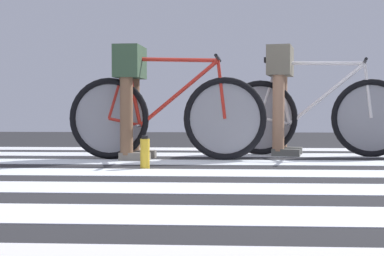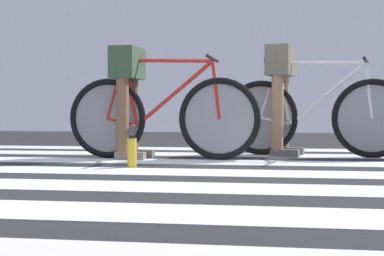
# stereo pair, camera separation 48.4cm
# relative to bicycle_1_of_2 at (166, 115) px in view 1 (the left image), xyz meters

# --- Properties ---
(ground) EXTENTS (18.00, 14.00, 0.02)m
(ground) POSITION_rel_bicycle_1_of_2_xyz_m (0.18, -1.23, -0.40)
(ground) COLOR #252527
(crosswalk_markings) EXTENTS (5.49, 5.00, 0.00)m
(crosswalk_markings) POSITION_rel_bicycle_1_of_2_xyz_m (0.18, -1.02, -0.38)
(crosswalk_markings) COLOR silver
(crosswalk_markings) RESTS_ON ground
(bicycle_1_of_2) EXTENTS (1.74, 0.52, 0.93)m
(bicycle_1_of_2) POSITION_rel_bicycle_1_of_2_xyz_m (0.00, 0.00, 0.00)
(bicycle_1_of_2) COLOR black
(bicycle_1_of_2) RESTS_ON ground
(cyclist_1_of_2) EXTENTS (0.33, 0.42, 0.99)m
(cyclist_1_of_2) POSITION_rel_bicycle_1_of_2_xyz_m (-0.31, 0.02, 0.26)
(cyclist_1_of_2) COLOR brown
(cyclist_1_of_2) RESTS_ON ground
(bicycle_2_of_2) EXTENTS (1.71, 0.56, 0.93)m
(bicycle_2_of_2) POSITION_rel_bicycle_1_of_2_xyz_m (1.35, 0.46, 0.00)
(bicycle_2_of_2) COLOR black
(bicycle_2_of_2) RESTS_ON ground
(cyclist_2_of_2) EXTENTS (0.38, 0.45, 1.04)m
(cyclist_2_of_2) POSITION_rel_bicycle_1_of_2_xyz_m (1.05, 0.52, 0.29)
(cyclist_2_of_2) COLOR #A87A5B
(cyclist_2_of_2) RESTS_ON ground
(water_bottle) EXTENTS (0.07, 0.07, 0.24)m
(water_bottle) POSITION_rel_bicycle_1_of_2_xyz_m (-0.08, -0.75, -0.27)
(water_bottle) COLOR gold
(water_bottle) RESTS_ON ground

